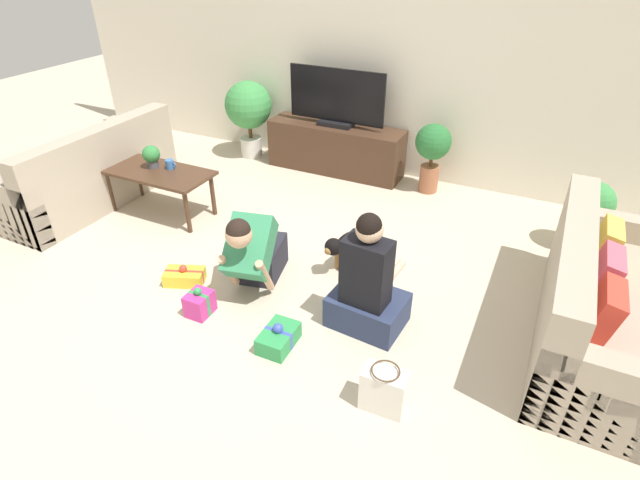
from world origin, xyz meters
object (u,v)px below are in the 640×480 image
at_px(person_sitting, 367,288).
at_px(gift_box_a, 200,303).
at_px(sofa_right, 605,309).
at_px(potted_plant_back_right, 432,149).
at_px(tv, 336,101).
at_px(person_kneeling, 255,251).
at_px(tv_console, 335,148).
at_px(gift_box_c, 184,276).
at_px(gift_bag_a, 384,390).
at_px(potted_plant_corner_right, 589,214).
at_px(coffee_table, 158,176).
at_px(sofa_left, 87,175).
at_px(tabletop_plant, 151,156).
at_px(gift_box_b, 278,338).
at_px(dog, 346,244).
at_px(potted_plant_back_left, 248,109).
at_px(mug, 170,164).

height_order(person_sitting, gift_box_a, person_sitting).
distance_m(sofa_right, potted_plant_back_right, 2.50).
bearing_deg(tv, person_kneeling, -80.71).
bearing_deg(tv_console, gift_box_a, -86.18).
xyz_separation_m(gift_box_c, gift_bag_a, (1.88, -0.48, 0.09)).
distance_m(tv, potted_plant_corner_right, 2.80).
bearing_deg(coffee_table, person_sitting, -15.41).
relative_size(sofa_right, person_sitting, 1.99).
bearing_deg(gift_box_a, gift_bag_a, -8.21).
relative_size(sofa_left, tabletop_plant, 8.37).
distance_m(potted_plant_back_right, gift_box_b, 2.86).
relative_size(potted_plant_corner_right, dog, 1.28).
xyz_separation_m(coffee_table, potted_plant_back_left, (-0.02, 1.67, 0.20)).
bearing_deg(gift_box_b, coffee_table, 150.32).
bearing_deg(person_sitting, person_kneeling, 1.43).
distance_m(coffee_table, person_kneeling, 1.64).
xyz_separation_m(tv, gift_box_c, (-0.17, -2.57, -0.78)).
height_order(person_kneeling, person_sitting, person_sitting).
xyz_separation_m(coffee_table, mug, (0.09, 0.10, 0.10)).
bearing_deg(gift_bag_a, sofa_left, 162.08).
height_order(dog, tabletop_plant, tabletop_plant).
relative_size(potted_plant_corner_right, person_kneeling, 0.82).
bearing_deg(sofa_right, sofa_left, 89.77).
relative_size(sofa_left, gift_box_a, 7.99).
height_order(potted_plant_corner_right, gift_box_b, potted_plant_corner_right).
bearing_deg(gift_box_a, gift_box_b, -3.11).
xyz_separation_m(coffee_table, person_kneeling, (1.51, -0.63, -0.08)).
distance_m(potted_plant_back_left, person_sitting, 3.44).
bearing_deg(gift_box_c, sofa_left, 158.38).
bearing_deg(potted_plant_back_right, potted_plant_back_left, 180.00).
height_order(dog, gift_box_a, dog).
distance_m(dog, gift_bag_a, 1.47).
xyz_separation_m(potted_plant_corner_right, mug, (-3.74, -1.03, 0.15)).
relative_size(sofa_right, potted_plant_back_right, 2.46).
xyz_separation_m(potted_plant_back_right, gift_box_b, (-0.26, -2.82, -0.42)).
xyz_separation_m(tv, tabletop_plant, (-1.21, -1.67, -0.25)).
relative_size(potted_plant_back_right, potted_plant_back_left, 0.81).
bearing_deg(tv, coffee_table, -123.26).
relative_size(potted_plant_back_left, person_kneeling, 1.18).
height_order(coffee_table, person_kneeling, person_kneeling).
relative_size(potted_plant_back_right, gift_box_b, 2.42).
bearing_deg(coffee_table, potted_plant_corner_right, 16.43).
xyz_separation_m(sofa_right, tv, (-2.84, 1.87, 0.54)).
height_order(gift_box_b, mug, mug).
relative_size(person_sitting, gift_box_a, 4.02).
xyz_separation_m(tv_console, potted_plant_corner_right, (2.70, -0.59, 0.08)).
bearing_deg(tv_console, sofa_right, -33.38).
distance_m(tv, gift_box_b, 3.10).
bearing_deg(potted_plant_corner_right, sofa_left, -164.90).
distance_m(potted_plant_back_left, mug, 1.58).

